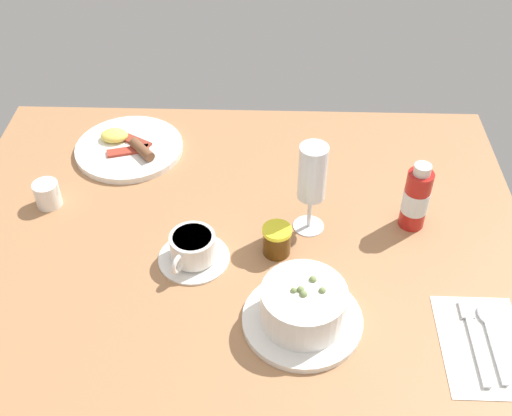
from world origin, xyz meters
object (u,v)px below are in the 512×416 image
object	(u,v)px
wine_glass	(312,177)
breakfast_plate	(129,147)
coffee_cup	(193,249)
porridge_bowl	(303,307)
creamer_jug	(48,194)
cutlery_setting	(483,343)
jam_jar	(277,240)
sauce_bottle_red	(416,199)

from	to	relation	value
wine_glass	breakfast_plate	size ratio (longest dim) A/B	0.80
coffee_cup	wine_glass	world-z (taller)	wine_glass
porridge_bowl	coffee_cup	bearing A→B (deg)	144.80
creamer_jug	breakfast_plate	world-z (taller)	creamer_jug
creamer_jug	breakfast_plate	xyz separation A→B (cm)	(12.44, 18.12, -1.75)
coffee_cup	porridge_bowl	bearing A→B (deg)	-35.20
porridge_bowl	creamer_jug	xyz separation A→B (cm)	(-49.41, 27.77, -1.20)
cutlery_setting	porridge_bowl	bearing A→B (deg)	173.30
cutlery_setting	creamer_jug	bearing A→B (deg)	158.26
porridge_bowl	wine_glass	xyz separation A→B (cm)	(1.74, 22.99, 8.39)
cutlery_setting	creamer_jug	world-z (taller)	creamer_jug
wine_glass	jam_jar	bearing A→B (deg)	-131.18
sauce_bottle_red	breakfast_plate	size ratio (longest dim) A/B	0.61
wine_glass	breakfast_plate	world-z (taller)	wine_glass
creamer_jug	wine_glass	distance (cm)	52.27
creamer_jug	wine_glass	world-z (taller)	wine_glass
cutlery_setting	coffee_cup	distance (cm)	50.96
porridge_bowl	wine_glass	distance (cm)	24.53
coffee_cup	breakfast_plate	bearing A→B (deg)	118.70
coffee_cup	sauce_bottle_red	xyz separation A→B (cm)	(40.70, 10.71, 3.75)
creamer_jug	jam_jar	size ratio (longest dim) A/B	1.03
cutlery_setting	wine_glass	xyz separation A→B (cm)	(-26.93, 26.36, 12.02)
sauce_bottle_red	breakfast_plate	world-z (taller)	sauce_bottle_red
creamer_jug	sauce_bottle_red	xyz separation A→B (cm)	(70.80, -3.44, 3.73)
wine_glass	breakfast_plate	bearing A→B (deg)	149.39
coffee_cup	jam_jar	distance (cm)	15.18
cutlery_setting	creamer_jug	distance (cm)	84.10
jam_jar	wine_glass	bearing A→B (deg)	48.82
breakfast_plate	coffee_cup	bearing A→B (deg)	-61.30
porridge_bowl	cutlery_setting	xyz separation A→B (cm)	(28.67, -3.37, -3.63)
cutlery_setting	breakfast_plate	bearing A→B (deg)	143.12
porridge_bowl	coffee_cup	world-z (taller)	porridge_bowl
coffee_cup	jam_jar	world-z (taller)	jam_jar
creamer_jug	wine_glass	bearing A→B (deg)	-5.34
wine_glass	jam_jar	distance (cm)	13.11
coffee_cup	creamer_jug	size ratio (longest dim) A/B	2.17
cutlery_setting	creamer_jug	size ratio (longest dim) A/B	3.32
jam_jar	sauce_bottle_red	bearing A→B (deg)	17.86
creamer_jug	jam_jar	distance (cm)	46.58
sauce_bottle_red	wine_glass	bearing A→B (deg)	-176.08
creamer_jug	breakfast_plate	bearing A→B (deg)	55.54
jam_jar	breakfast_plate	distance (cm)	44.28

